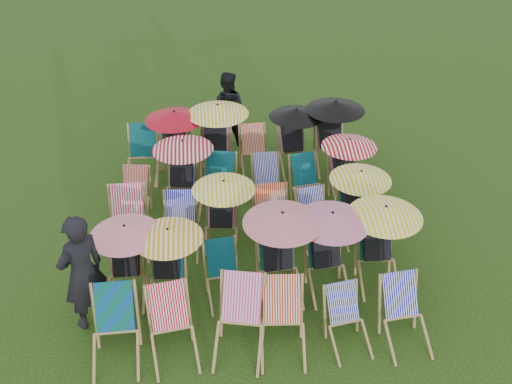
{
  "coord_description": "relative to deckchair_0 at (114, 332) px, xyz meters",
  "views": [
    {
      "loc": [
        -0.54,
        -7.54,
        6.18
      ],
      "look_at": [
        0.17,
        0.27,
        0.9
      ],
      "focal_mm": 40.0,
      "sensor_mm": 36.0,
      "label": 1
    }
  ],
  "objects": [
    {
      "name": "deckchair_16",
      "position": [
        3.09,
        2.26,
        -0.06
      ],
      "size": [
        0.69,
        0.87,
        0.86
      ],
      "rotation": [
        0.0,
        0.0,
        0.17
      ],
      "color": "#A7814E",
      "rests_on": "ground"
    },
    {
      "name": "deckchair_24",
      "position": [
        0.03,
        4.6,
        0.01
      ],
      "size": [
        0.69,
        0.94,
        0.99
      ],
      "rotation": [
        0.0,
        0.0,
        -0.04
      ],
      "color": "#A7814E",
      "rests_on": "ground"
    },
    {
      "name": "deckchair_5",
      "position": [
        3.91,
        -0.06,
        -0.03
      ],
      "size": [
        0.7,
        0.9,
        0.91
      ],
      "rotation": [
        0.0,
        0.0,
        0.12
      ],
      "color": "#A7814E",
      "rests_on": "ground"
    },
    {
      "name": "deckchair_13",
      "position": [
        0.82,
        2.23,
        -0.02
      ],
      "size": [
        0.65,
        0.88,
        0.92
      ],
      "rotation": [
        0.0,
        0.0,
        -0.05
      ],
      "color": "#A7814E",
      "rests_on": "ground"
    },
    {
      "name": "deckchair_9",
      "position": [
        2.33,
        1.11,
        0.24
      ],
      "size": [
        1.16,
        1.23,
        1.38
      ],
      "rotation": [
        0.0,
        0.0,
        0.08
      ],
      "color": "#A7814E",
      "rests_on": "ground"
    },
    {
      "name": "deckchair_11",
      "position": [
        3.87,
        1.2,
        0.22
      ],
      "size": [
        1.12,
        1.16,
        1.33
      ],
      "rotation": [
        0.0,
        0.0,
        -0.01
      ],
      "color": "#A7814E",
      "rests_on": "ground"
    },
    {
      "name": "deckchair_4",
      "position": [
        3.12,
        -0.04,
        -0.08
      ],
      "size": [
        0.66,
        0.83,
        0.81
      ],
      "rotation": [
        0.0,
        0.0,
        0.18
      ],
      "color": "#A7814E",
      "rests_on": "ground"
    },
    {
      "name": "deckchair_21",
      "position": [
        2.41,
        3.47,
        -0.05
      ],
      "size": [
        0.62,
        0.83,
        0.86
      ],
      "rotation": [
        0.0,
        0.0,
        0.06
      ],
      "color": "#A7814E",
      "rests_on": "ground"
    },
    {
      "name": "deckchair_6",
      "position": [
        0.05,
        1.22,
        0.16
      ],
      "size": [
        1.04,
        1.08,
        1.23
      ],
      "rotation": [
        0.0,
        0.0,
        -0.03
      ],
      "color": "#A7814E",
      "rests_on": "ground"
    },
    {
      "name": "person_left",
      "position": [
        -0.45,
        0.71,
        0.44
      ],
      "size": [
        0.8,
        0.78,
        1.86
      ],
      "primitive_type": "imported",
      "rotation": [
        0.0,
        0.0,
        3.87
      ],
      "color": "black",
      "rests_on": "ground"
    },
    {
      "name": "deckchair_25",
      "position": [
        0.65,
        4.62,
        0.24
      ],
      "size": [
        1.15,
        1.23,
        1.37
      ],
      "rotation": [
        0.0,
        0.0,
        -0.21
      ],
      "color": "#A7814E",
      "rests_on": "ground"
    },
    {
      "name": "deckchair_15",
      "position": [
        2.35,
        2.21,
        -0.0
      ],
      "size": [
        0.65,
        0.9,
        0.96
      ],
      "rotation": [
        0.0,
        0.0,
        0.01
      ],
      "color": "#A7814E",
      "rests_on": "ground"
    },
    {
      "name": "deckchair_2",
      "position": [
        1.65,
        -0.01,
        0.02
      ],
      "size": [
        0.84,
        1.04,
        1.01
      ],
      "rotation": [
        0.0,
        0.0,
        -0.21
      ],
      "color": "#A7814E",
      "rests_on": "ground"
    },
    {
      "name": "deckchair_8",
      "position": [
        1.48,
        1.03,
        -0.07
      ],
      "size": [
        0.65,
        0.83,
        0.84
      ],
      "rotation": [
        0.0,
        0.0,
        0.13
      ],
      "color": "#A7814E",
      "rests_on": "ground"
    },
    {
      "name": "deckchair_17",
      "position": [
        3.81,
        2.36,
        0.16
      ],
      "size": [
        1.03,
        1.11,
        1.23
      ],
      "rotation": [
        0.0,
        0.0,
        0.13
      ],
      "color": "#A7814E",
      "rests_on": "ground"
    },
    {
      "name": "deckchair_22",
      "position": [
        3.15,
        3.38,
        -0.05
      ],
      "size": [
        0.71,
        0.89,
        0.87
      ],
      "rotation": [
        0.0,
        0.0,
        0.18
      ],
      "color": "#A7814E",
      "rests_on": "ground"
    },
    {
      "name": "deckchair_29",
      "position": [
        3.85,
        4.68,
        0.26
      ],
      "size": [
        1.18,
        1.23,
        1.41
      ],
      "rotation": [
        0.0,
        0.0,
        -0.0
      ],
      "color": "#A7814E",
      "rests_on": "ground"
    },
    {
      "name": "deckchair_7",
      "position": [
        0.66,
        1.12,
        0.15
      ],
      "size": [
        1.02,
        1.07,
        1.21
      ],
      "rotation": [
        0.0,
        0.0,
        -0.09
      ],
      "color": "#A7814E",
      "rests_on": "ground"
    },
    {
      "name": "deckchair_23",
      "position": [
        3.89,
        3.5,
        0.15
      ],
      "size": [
        1.02,
        1.1,
        1.21
      ],
      "rotation": [
        0.0,
        0.0,
        0.14
      ],
      "color": "#A7814E",
      "rests_on": "ground"
    },
    {
      "name": "person_rear",
      "position": [
        1.79,
        5.91,
        0.33
      ],
      "size": [
        0.92,
        0.8,
        1.63
      ],
      "primitive_type": "imported",
      "rotation": [
        0.0,
        0.0,
        2.88
      ],
      "color": "black",
      "rests_on": "ground"
    },
    {
      "name": "deckchair_19",
      "position": [
        0.83,
        3.55,
        0.2
      ],
      "size": [
        1.1,
        1.16,
        1.3
      ],
      "rotation": [
        0.0,
        0.0,
        -0.14
      ],
      "color": "#A7814E",
      "rests_on": "ground"
    },
    {
      "name": "deckchair_3",
      "position": [
        2.22,
        -0.05,
        -0.0
      ],
      "size": [
        0.69,
        0.93,
        0.96
      ],
      "rotation": [
        0.0,
        0.0,
        -0.07
      ],
      "color": "#A7814E",
      "rests_on": "ground"
    },
    {
      "name": "ground",
      "position": [
        1.92,
        2.22,
        -0.49
      ],
      "size": [
        100.0,
        100.0,
        0.0
      ],
      "primitive_type": "plane",
      "color": "black",
      "rests_on": "ground"
    },
    {
      "name": "deckchair_1",
      "position": [
        0.75,
        -0.01,
        -0.02
      ],
      "size": [
        0.75,
        0.95,
        0.93
      ],
      "rotation": [
        0.0,
        0.0,
        0.16
      ],
      "color": "#A7814E",
      "rests_on": "ground"
    },
    {
      "name": "deckchair_27",
      "position": [
        2.26,
        4.61,
        -0.04
      ],
      "size": [
        0.64,
        0.86,
        0.89
      ],
      "rotation": [
        0.0,
        0.0,
        0.06
      ],
      "color": "#A7814E",
      "rests_on": "ground"
    },
    {
      "name": "deckchair_10",
      "position": [
        3.07,
        1.12,
        0.21
      ],
      "size": [
        1.12,
        1.19,
        1.33
      ],
      "rotation": [
        0.0,
        0.0,
        0.09
      ],
      "color": "#A7814E",
      "rests_on": "ground"
    },
    {
      "name": "deckchair_14",
      "position": [
        1.51,
        2.28,
        0.16
      ],
      "size": [
        1.04,
        1.1,
        1.23
      ],
      "rotation": [
        0.0,
        0.0,
        -0.13
      ],
      "color": "#A7814E",
      "rests_on": "ground"
    },
    {
      "name": "deckchair_0",
      "position": [
        0.0,
        0.0,
        0.0
      ],
      "size": [
        0.66,
        0.91,
        0.97
      ],
      "rotation": [
        0.0,
        0.0,
        0.02
      ],
      "color": "#A7814E",
      "rests_on": "ground"
    },
    {
      "name": "deckchair_20",
      "position": [
        1.48,
        3.34,
        0.01
      ],
      "size": [
        0.82,
        1.02,
        0.98
      ],
      "rotation": [
        0.0,
        0.0,
        -0.21
      ],
      "color": "#A7814E",
      "rests_on": "ground"
    },
    {
      "name": "deckchair_18",
      "position": [
        -0.03,
        3.33,
        -0.07
      ],
      "size": [
        0.65,
        0.83,
        0.82
      ],
      "rotation": [
        0.0,
        0.0,
        -0.15
      ],
      "color": "#A7814E",
      "rests_on": "ground"
    },
    {
      "name": "deckchair_12",
      "position": [
        -0.04,
        2.34,
        0.02
      ],
      "size": [
        0.7,
        0.96,
        1.01
      ],
      "rotation": [
        0.0,
        0.0,
        0.03
      ],
      "color": "#A7814E",
      "rests_on": "ground"
    },
    {
      "name": "deckchair_28",
      "position": [
        3.07,
        4.67,
        0.19
      ],
      "size": [
        1.08,
        1.15,
        1.29
      ],
      "rotation": [
        0.0,
        0.0,
        0.09
      ],
      "color": "#A7814E",
      "rests_on": "ground"
    },
    {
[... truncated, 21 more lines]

